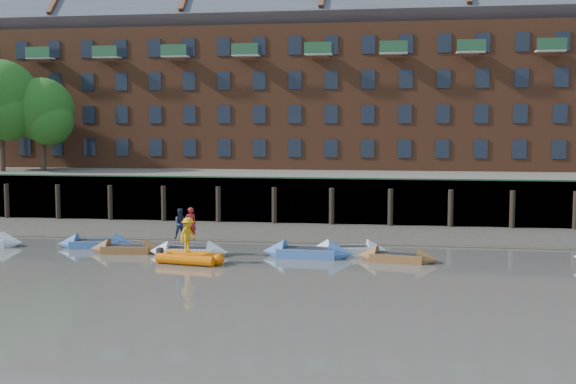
% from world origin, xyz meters
% --- Properties ---
extents(ground, '(220.00, 220.00, 0.00)m').
position_xyz_m(ground, '(0.00, 0.00, 0.00)').
color(ground, '#58534B').
rests_on(ground, ground).
extents(foreshore, '(110.00, 8.00, 0.50)m').
position_xyz_m(foreshore, '(0.00, 18.00, 0.00)').
color(foreshore, '#3D382F').
rests_on(foreshore, ground).
extents(mud_band, '(110.00, 1.60, 0.10)m').
position_xyz_m(mud_band, '(0.00, 14.60, 0.00)').
color(mud_band, '#4C4336').
rests_on(mud_band, ground).
extents(river_wall, '(110.00, 1.23, 3.30)m').
position_xyz_m(river_wall, '(-0.00, 22.38, 1.59)').
color(river_wall, '#2D2A26').
rests_on(river_wall, ground).
extents(bank_terrace, '(110.00, 28.00, 3.20)m').
position_xyz_m(bank_terrace, '(0.00, 36.00, 1.60)').
color(bank_terrace, '#5E594D').
rests_on(bank_terrace, ground).
extents(apartment_terrace, '(80.60, 15.56, 20.98)m').
position_xyz_m(apartment_terrace, '(-0.00, 36.99, 12.82)').
color(apartment_terrace, brown).
rests_on(apartment_terrace, bank_terrace).
extents(rowboat_1, '(4.41, 1.90, 1.24)m').
position_xyz_m(rowboat_1, '(-10.37, 10.84, 0.22)').
color(rowboat_1, '#3E66AB').
rests_on(rowboat_1, ground).
extents(rowboat_2, '(4.14, 1.53, 1.18)m').
position_xyz_m(rowboat_2, '(-8.01, 9.48, 0.21)').
color(rowboat_2, brown).
rests_on(rowboat_2, ground).
extents(rowboat_3, '(4.31, 1.39, 1.24)m').
position_xyz_m(rowboat_3, '(-4.45, 9.15, 0.22)').
color(rowboat_3, silver).
rests_on(rowboat_3, ground).
extents(rowboat_4, '(4.88, 1.73, 1.39)m').
position_xyz_m(rowboat_4, '(1.81, 9.68, 0.25)').
color(rowboat_4, '#3E66AB').
rests_on(rowboat_4, ground).
extents(rowboat_5, '(4.39, 2.00, 1.23)m').
position_xyz_m(rowboat_5, '(3.86, 10.87, 0.22)').
color(rowboat_5, silver).
rests_on(rowboat_5, ground).
extents(rowboat_6, '(4.29, 1.95, 1.20)m').
position_xyz_m(rowboat_6, '(6.47, 9.11, 0.21)').
color(rowboat_6, brown).
rests_on(rowboat_6, ground).
extents(rib_tender, '(3.47, 2.14, 0.59)m').
position_xyz_m(rib_tender, '(-3.67, 7.17, 0.25)').
color(rib_tender, '#E25E02').
rests_on(rib_tender, ground).
extents(person_rower_a, '(0.76, 0.69, 1.74)m').
position_xyz_m(person_rower_a, '(-4.37, 9.25, 1.70)').
color(person_rower_a, maroon).
rests_on(person_rower_a, rowboat_3).
extents(person_rower_b, '(1.00, 0.93, 1.65)m').
position_xyz_m(person_rower_b, '(-4.93, 9.44, 1.66)').
color(person_rower_b, '#19233F').
rests_on(person_rower_b, rowboat_3).
extents(person_rib_crew, '(1.06, 1.31, 1.77)m').
position_xyz_m(person_rib_crew, '(-3.87, 7.11, 1.43)').
color(person_rib_crew, orange).
rests_on(person_rib_crew, rib_tender).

